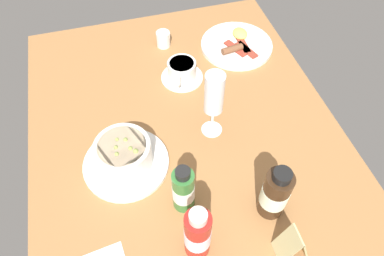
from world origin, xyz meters
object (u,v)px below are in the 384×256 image
object	(u,v)px
creamer_jug	(163,39)
breakfast_plate	(237,45)
menu_card	(294,242)
sauce_bottle_green	(183,190)
wine_glass	(214,96)
coffee_cup	(182,71)
porridge_bowl	(124,156)
sauce_bottle_brown	(275,193)
sauce_bottle_red	(198,234)

from	to	relation	value
creamer_jug	breakfast_plate	bearing A→B (deg)	72.48
breakfast_plate	menu_card	world-z (taller)	menu_card
sauce_bottle_green	breakfast_plate	world-z (taller)	sauce_bottle_green
wine_glass	sauce_bottle_green	size ratio (longest dim) A/B	1.36
coffee_cup	sauce_bottle_green	size ratio (longest dim) A/B	0.87
porridge_bowl	sauce_bottle_green	distance (cm)	18.61
creamer_jug	sauce_bottle_green	size ratio (longest dim) A/B	0.38
breakfast_plate	wine_glass	bearing A→B (deg)	-30.99
coffee_cup	breakfast_plate	size ratio (longest dim) A/B	0.55
sauce_bottle_brown	porridge_bowl	bearing A→B (deg)	-124.45
porridge_bowl	sauce_bottle_brown	xyz separation A→B (cm)	(21.02, 30.65, 3.26)
creamer_jug	sauce_bottle_green	distance (cm)	58.57
wine_glass	menu_card	size ratio (longest dim) A/B	2.23
creamer_jug	breakfast_plate	xyz separation A→B (cm)	(7.38, 23.40, -1.78)
sauce_bottle_red	menu_card	size ratio (longest dim) A/B	1.90
sauce_bottle_brown	breakfast_plate	size ratio (longest dim) A/B	0.68
wine_glass	sauce_bottle_red	bearing A→B (deg)	-23.18
sauce_bottle_brown	sauce_bottle_green	xyz separation A→B (cm)	(-6.61, -19.20, -0.55)
coffee_cup	sauce_bottle_green	bearing A→B (deg)	-14.07
wine_glass	sauce_bottle_green	world-z (taller)	wine_glass
porridge_bowl	coffee_cup	size ratio (longest dim) A/B	1.66
coffee_cup	creamer_jug	size ratio (longest dim) A/B	2.29
porridge_bowl	breakfast_plate	bearing A→B (deg)	129.81
sauce_bottle_brown	sauce_bottle_red	world-z (taller)	sauce_bottle_red
creamer_jug	sauce_bottle_brown	xyz separation A→B (cm)	(64.43, 10.83, 4.67)
porridge_bowl	sauce_bottle_red	world-z (taller)	sauce_bottle_red
coffee_cup	menu_card	size ratio (longest dim) A/B	1.43
porridge_bowl	sauce_bottle_red	bearing A→B (deg)	24.43
sauce_bottle_green	sauce_bottle_red	world-z (taller)	sauce_bottle_red
porridge_bowl	wine_glass	bearing A→B (deg)	101.29
creamer_jug	sauce_bottle_red	world-z (taller)	sauce_bottle_red
menu_card	sauce_bottle_brown	bearing A→B (deg)	-178.64
wine_glass	coffee_cup	bearing A→B (deg)	-172.70
wine_glass	sauce_bottle_brown	world-z (taller)	wine_glass
menu_card	sauce_bottle_green	bearing A→B (deg)	-131.10
wine_glass	sauce_bottle_green	distance (cm)	24.29
creamer_jug	sauce_bottle_green	xyz separation A→B (cm)	(57.82, -8.37, 4.13)
creamer_jug	breakfast_plate	world-z (taller)	creamer_jug
creamer_jug	sauce_bottle_brown	distance (cm)	65.50
porridge_bowl	sauce_bottle_green	xyz separation A→B (cm)	(14.42, 11.45, 2.72)
porridge_bowl	breakfast_plate	world-z (taller)	porridge_bowl
porridge_bowl	wine_glass	xyz separation A→B (cm)	(-4.89, 24.52, 9.53)
creamer_jug	sauce_bottle_red	distance (cm)	69.52
porridge_bowl	wine_glass	size ratio (longest dim) A/B	1.06
sauce_bottle_brown	breakfast_plate	xyz separation A→B (cm)	(-57.04, 12.57, -6.45)
sauce_bottle_green	sauce_bottle_red	xyz separation A→B (cm)	(11.00, 0.09, 1.14)
creamer_jug	porridge_bowl	bearing A→B (deg)	-24.54
wine_glass	sauce_bottle_green	xyz separation A→B (cm)	(19.31, -13.07, -6.81)
creamer_jug	sauce_bottle_green	bearing A→B (deg)	-8.24
sauce_bottle_brown	breakfast_plate	distance (cm)	58.77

